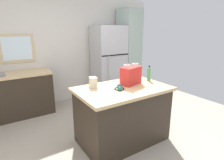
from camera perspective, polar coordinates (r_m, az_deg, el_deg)
name	(u,v)px	position (r m, az deg, el deg)	size (l,w,h in m)	color
ground	(117,145)	(3.04, 1.59, -19.38)	(6.00, 6.00, 0.00)	#9E9384
back_wall	(62,50)	(4.64, -15.34, 8.98)	(5.00, 0.13, 2.51)	silver
kitchen_island	(122,114)	(2.95, 3.23, -10.51)	(1.40, 0.89, 0.89)	#33281E
refrigerator	(109,62)	(4.79, -1.04, 5.55)	(0.78, 0.67, 1.83)	#B7B7BC
tall_cabinet	(129,52)	(5.13, 5.14, 8.55)	(0.47, 0.60, 2.25)	#9EB2A8
sink_counter	(10,96)	(4.22, -28.97, -4.24)	(1.61, 0.64, 1.08)	#33281E
shopping_bag	(131,76)	(2.93, 5.85, 1.39)	(0.37, 0.26, 0.33)	red
small_box	(93,82)	(2.79, -5.87, -0.73)	(0.10, 0.13, 0.16)	beige
bottle	(149,74)	(3.19, 11.35, 1.88)	(0.06, 0.06, 0.26)	#4C9956
ear_defenders	(119,88)	(2.70, 2.29, -2.42)	(0.21, 0.21, 0.06)	black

